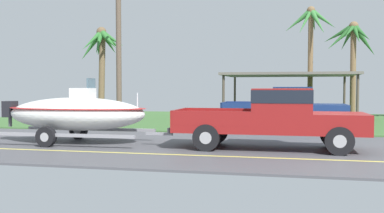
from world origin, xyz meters
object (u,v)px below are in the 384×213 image
(carport_awning, at_px, (288,75))
(palm_tree_near_right, at_px, (310,32))
(pickup_truck_towing, at_px, (281,115))
(parked_pickup_background, at_px, (291,105))
(boat_on_trailer, at_px, (76,113))
(palm_tree_near_left, at_px, (102,49))
(utility_pole, at_px, (119,34))
(palm_tree_far_right, at_px, (353,43))

(carport_awning, xyz_separation_m, palm_tree_near_right, (1.33, 2.11, 2.74))
(pickup_truck_towing, height_order, parked_pickup_background, parked_pickup_background)
(pickup_truck_towing, distance_m, boat_on_trailer, 6.78)
(carport_awning, distance_m, palm_tree_near_right, 3.70)
(pickup_truck_towing, bearing_deg, carport_awning, 88.89)
(palm_tree_near_left, bearing_deg, carport_awning, 22.16)
(carport_awning, xyz_separation_m, utility_pole, (-7.55, -7.63, 1.74))
(carport_awning, bearing_deg, palm_tree_near_left, -157.84)
(palm_tree_near_left, bearing_deg, palm_tree_near_right, 28.66)
(palm_tree_near_left, bearing_deg, palm_tree_far_right, 19.19)
(palm_tree_near_right, xyz_separation_m, utility_pole, (-8.88, -9.74, -1.00))
(parked_pickup_background, distance_m, palm_tree_far_right, 8.16)
(carport_awning, bearing_deg, palm_tree_near_right, 57.88)
(boat_on_trailer, bearing_deg, pickup_truck_towing, -0.00)
(boat_on_trailer, distance_m, palm_tree_near_right, 17.62)
(palm_tree_near_right, relative_size, palm_tree_far_right, 1.22)
(palm_tree_near_left, bearing_deg, pickup_truck_towing, -41.98)
(parked_pickup_background, height_order, utility_pole, utility_pole)
(carport_awning, xyz_separation_m, palm_tree_near_left, (-9.96, -4.06, 1.40))
(parked_pickup_background, height_order, palm_tree_far_right, palm_tree_far_right)
(parked_pickup_background, xyz_separation_m, palm_tree_near_right, (1.20, 7.97, 4.26))
(utility_pole, bearing_deg, palm_tree_near_right, 47.64)
(pickup_truck_towing, height_order, palm_tree_near_right, palm_tree_near_right)
(boat_on_trailer, distance_m, carport_awning, 14.68)
(carport_awning, bearing_deg, boat_on_trailer, -118.78)
(boat_on_trailer, distance_m, palm_tree_far_right, 17.54)
(parked_pickup_background, bearing_deg, utility_pole, -167.02)
(palm_tree_near_right, bearing_deg, parked_pickup_background, -98.53)
(pickup_truck_towing, relative_size, palm_tree_near_left, 1.15)
(pickup_truck_towing, distance_m, utility_pole, 9.53)
(parked_pickup_background, distance_m, palm_tree_near_right, 9.12)
(palm_tree_near_left, bearing_deg, boat_on_trailer, -71.47)
(palm_tree_far_right, xyz_separation_m, utility_pole, (-11.21, -8.31, -0.13))
(pickup_truck_towing, height_order, carport_awning, carport_awning)
(palm_tree_near_left, distance_m, utility_pole, 4.32)
(palm_tree_near_left, distance_m, palm_tree_far_right, 14.42)
(pickup_truck_towing, xyz_separation_m, palm_tree_near_left, (-9.71, 8.74, 2.95))
(pickup_truck_towing, bearing_deg, utility_pole, 144.72)
(boat_on_trailer, xyz_separation_m, carport_awning, (7.03, 12.79, 1.58))
(boat_on_trailer, height_order, utility_pole, utility_pole)
(palm_tree_far_right, bearing_deg, palm_tree_near_left, -160.81)
(palm_tree_near_right, xyz_separation_m, palm_tree_far_right, (2.33, -1.43, -0.87))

